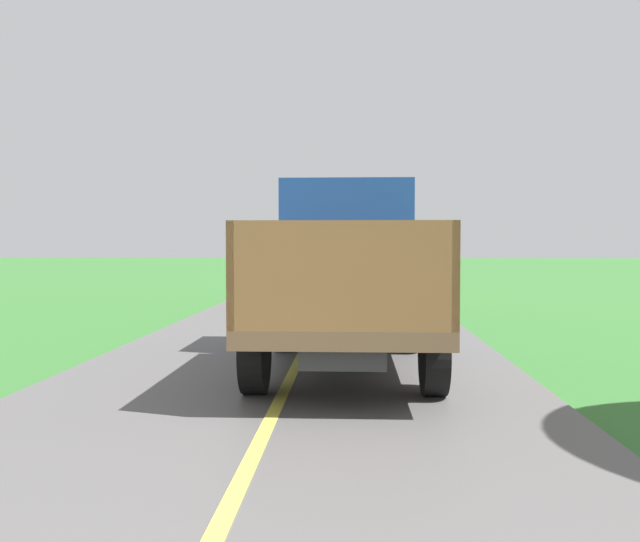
# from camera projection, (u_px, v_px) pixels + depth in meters

# --- Properties ---
(banana_truck_near) EXTENTS (2.38, 5.82, 2.80)m
(banana_truck_near) POSITION_uv_depth(u_px,v_px,m) (348.00, 269.00, 10.55)
(banana_truck_near) COLOR #2D2D30
(banana_truck_near) RESTS_ON road_surface
(banana_truck_far) EXTENTS (2.38, 5.81, 2.80)m
(banana_truck_far) POSITION_uv_depth(u_px,v_px,m) (350.00, 258.00, 20.47)
(banana_truck_far) COLOR #2D2D30
(banana_truck_far) RESTS_ON road_surface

